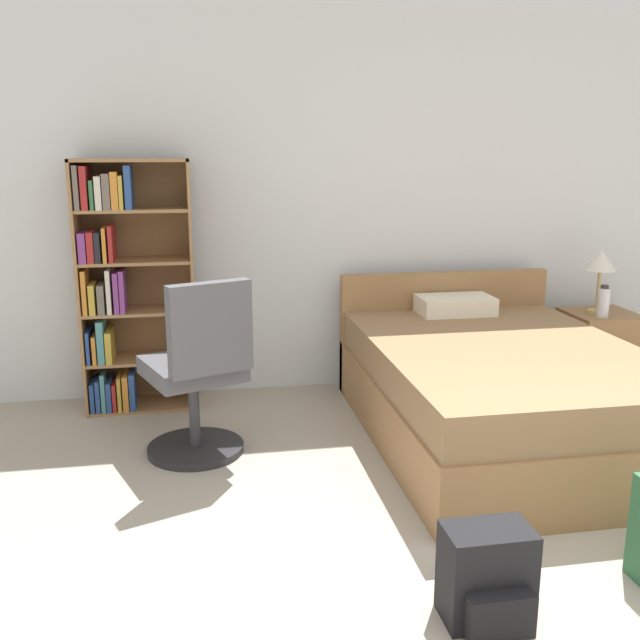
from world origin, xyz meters
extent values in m
cube|color=silver|center=(0.00, 3.23, 1.30)|extent=(9.00, 0.06, 2.60)
cube|color=olive|center=(-1.81, 2.96, 0.81)|extent=(0.02, 0.33, 1.61)
cube|color=olive|center=(-1.12, 2.96, 0.81)|extent=(0.02, 0.33, 1.61)
cube|color=brown|center=(-1.47, 3.12, 0.81)|extent=(0.72, 0.01, 1.61)
cube|color=olive|center=(-1.47, 2.96, 0.01)|extent=(0.68, 0.32, 0.02)
cube|color=navy|center=(-1.78, 2.92, 0.12)|extent=(0.03, 0.22, 0.19)
cube|color=navy|center=(-1.75, 2.92, 0.12)|extent=(0.03, 0.22, 0.21)
cube|color=teal|center=(-1.71, 2.90, 0.15)|extent=(0.03, 0.18, 0.25)
cube|color=navy|center=(-1.68, 2.94, 0.12)|extent=(0.03, 0.26, 0.19)
cube|color=maroon|center=(-1.64, 2.93, 0.11)|extent=(0.02, 0.24, 0.18)
cube|color=gold|center=(-1.61, 2.91, 0.13)|extent=(0.02, 0.21, 0.22)
cube|color=orange|center=(-1.57, 2.90, 0.14)|extent=(0.04, 0.19, 0.23)
cube|color=navy|center=(-1.53, 2.90, 0.14)|extent=(0.03, 0.19, 0.24)
cube|color=olive|center=(-1.47, 2.96, 0.33)|extent=(0.68, 0.32, 0.02)
cube|color=navy|center=(-1.78, 2.94, 0.45)|extent=(0.02, 0.26, 0.21)
cube|color=orange|center=(-1.75, 2.93, 0.43)|extent=(0.02, 0.24, 0.18)
cube|color=teal|center=(-1.70, 2.93, 0.48)|extent=(0.04, 0.25, 0.28)
cube|color=gold|center=(-1.66, 2.94, 0.44)|extent=(0.04, 0.25, 0.20)
cube|color=olive|center=(-1.47, 2.96, 0.66)|extent=(0.68, 0.32, 0.02)
cube|color=orange|center=(-1.78, 2.92, 0.80)|extent=(0.03, 0.23, 0.28)
cube|color=gold|center=(-1.74, 2.91, 0.76)|extent=(0.04, 0.20, 0.19)
cube|color=#665B51|center=(-1.68, 2.90, 0.76)|extent=(0.04, 0.18, 0.18)
cube|color=beige|center=(-1.63, 2.91, 0.80)|extent=(0.03, 0.20, 0.28)
cube|color=#7A387F|center=(-1.59, 2.94, 0.79)|extent=(0.03, 0.26, 0.26)
cube|color=#7A387F|center=(-1.55, 2.92, 0.80)|extent=(0.03, 0.23, 0.27)
cube|color=olive|center=(-1.47, 2.96, 0.98)|extent=(0.68, 0.32, 0.02)
cube|color=#7A387F|center=(-1.77, 2.93, 1.08)|extent=(0.04, 0.25, 0.19)
cube|color=maroon|center=(-1.72, 2.91, 1.08)|extent=(0.04, 0.21, 0.19)
cube|color=black|center=(-1.68, 2.93, 1.08)|extent=(0.03, 0.24, 0.19)
cube|color=orange|center=(-1.64, 2.91, 1.10)|extent=(0.02, 0.21, 0.21)
cube|color=maroon|center=(-1.60, 2.94, 1.10)|extent=(0.02, 0.26, 0.23)
cube|color=olive|center=(-1.47, 2.96, 1.30)|extent=(0.68, 0.32, 0.02)
cube|color=#665B51|center=(-1.78, 2.92, 1.44)|extent=(0.03, 0.23, 0.26)
cube|color=maroon|center=(-1.73, 2.93, 1.44)|extent=(0.04, 0.25, 0.26)
cube|color=#2D6638|center=(-1.69, 2.90, 1.40)|extent=(0.02, 0.19, 0.18)
cube|color=beige|center=(-1.65, 2.93, 1.41)|extent=(0.04, 0.25, 0.20)
cube|color=#665B51|center=(-1.61, 2.94, 1.42)|extent=(0.04, 0.26, 0.22)
cube|color=orange|center=(-1.56, 2.94, 1.42)|extent=(0.04, 0.26, 0.23)
cube|color=gold|center=(-1.52, 2.94, 1.41)|extent=(0.02, 0.26, 0.20)
cube|color=navy|center=(-1.48, 2.93, 1.44)|extent=(0.04, 0.23, 0.26)
cube|color=olive|center=(-1.47, 2.96, 1.60)|extent=(0.72, 0.33, 0.02)
cube|color=olive|center=(0.63, 2.02, 0.18)|extent=(1.49, 2.10, 0.36)
cube|color=olive|center=(0.63, 2.02, 0.47)|extent=(1.46, 2.05, 0.23)
cube|color=olive|center=(0.63, 3.03, 0.42)|extent=(1.49, 0.08, 0.83)
cube|color=silver|center=(0.63, 2.82, 0.64)|extent=(0.50, 0.30, 0.12)
cylinder|color=#232326|center=(-1.14, 2.16, 0.02)|extent=(0.54, 0.54, 0.04)
cylinder|color=#333338|center=(-1.14, 2.16, 0.24)|extent=(0.06, 0.06, 0.40)
cube|color=#4C4C51|center=(-1.14, 2.16, 0.49)|extent=(0.62, 0.62, 0.10)
cube|color=#4C4C51|center=(-1.04, 1.90, 0.78)|extent=(0.44, 0.23, 0.48)
cube|color=olive|center=(1.76, 2.87, 0.27)|extent=(0.47, 0.47, 0.53)
sphere|color=tan|center=(1.76, 2.62, 0.37)|extent=(0.02, 0.02, 0.02)
cylinder|color=tan|center=(1.71, 2.87, 0.54)|extent=(0.12, 0.12, 0.02)
cylinder|color=tan|center=(1.71, 2.87, 0.69)|extent=(0.02, 0.02, 0.29)
cone|color=silver|center=(1.71, 2.87, 0.91)|extent=(0.21, 0.21, 0.15)
cylinder|color=silver|center=(1.68, 2.75, 0.63)|extent=(0.08, 0.08, 0.20)
cylinder|color=#2D2D33|center=(1.68, 2.75, 0.74)|extent=(0.05, 0.05, 0.02)
cube|color=black|center=(-0.11, 0.49, 0.18)|extent=(0.32, 0.20, 0.36)
cube|color=black|center=(-0.11, 0.35, 0.10)|extent=(0.24, 0.07, 0.16)
camera|label=1|loc=(-1.11, -1.66, 1.68)|focal=40.00mm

